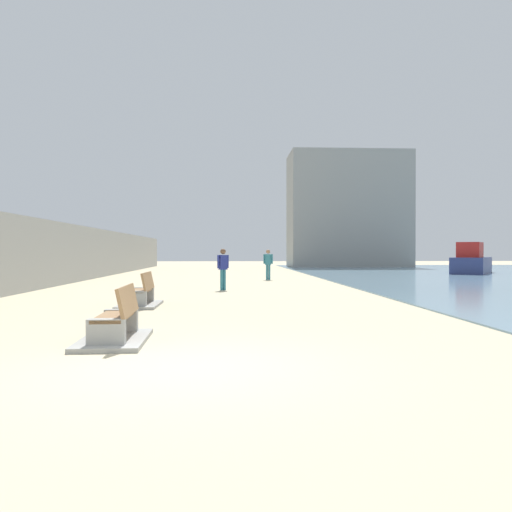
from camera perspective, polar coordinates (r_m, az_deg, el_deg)
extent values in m
plane|color=#C6B793|center=(25.19, -4.49, -3.10)|extent=(120.00, 120.00, 0.00)
cube|color=#9E9E99|center=(26.42, -20.98, 0.24)|extent=(0.80, 64.00, 2.95)
cube|color=#9E9E99|center=(8.80, -15.99, -8.19)|extent=(0.61, 0.22, 0.50)
cube|color=#9E9E99|center=(10.17, -14.46, -7.02)|extent=(0.61, 0.22, 0.50)
cube|color=#997047|center=(9.46, -15.17, -6.35)|extent=(0.55, 1.62, 0.06)
cube|color=#997047|center=(9.39, -13.79, -4.68)|extent=(0.22, 1.60, 0.50)
cube|color=#9E9E99|center=(9.52, -15.16, -8.80)|extent=(1.17, 2.14, 0.08)
cube|color=#9E9E99|center=(14.77, -12.99, -4.68)|extent=(0.60, 0.20, 0.50)
cube|color=#9E9E99|center=(16.14, -12.13, -4.23)|extent=(0.60, 0.20, 0.50)
cube|color=#997047|center=(15.44, -12.54, -3.70)|extent=(0.50, 1.60, 0.06)
cube|color=#997047|center=(15.38, -11.70, -2.66)|extent=(0.16, 1.60, 0.50)
cube|color=#9E9E99|center=(15.47, -12.54, -5.21)|extent=(1.10, 2.10, 0.08)
cylinder|color=teal|center=(21.28, -3.76, -2.62)|extent=(0.12, 0.12, 0.84)
cylinder|color=teal|center=(21.34, -3.46, -2.61)|extent=(0.12, 0.12, 0.84)
cube|color=navy|center=(21.28, -3.61, -0.69)|extent=(0.37, 0.32, 0.59)
sphere|color=brown|center=(21.28, -3.61, 0.50)|extent=(0.23, 0.23, 0.23)
cylinder|color=navy|center=(21.17, -4.12, -0.62)|extent=(0.09, 0.09, 0.54)
cylinder|color=navy|center=(21.40, -3.11, -0.60)|extent=(0.09, 0.09, 0.54)
cylinder|color=teal|center=(29.03, 1.20, -1.79)|extent=(0.12, 0.12, 0.84)
cylinder|color=teal|center=(29.01, 1.46, -1.80)|extent=(0.12, 0.12, 0.84)
cube|color=teal|center=(29.00, 1.33, -0.39)|extent=(0.35, 0.25, 0.59)
sphere|color=#936B4C|center=(28.99, 1.33, 0.48)|extent=(0.23, 0.23, 0.23)
cylinder|color=teal|center=(29.03, 0.90, -0.33)|extent=(0.09, 0.09, 0.53)
cylinder|color=teal|center=(28.96, 1.76, -0.33)|extent=(0.09, 0.09, 0.53)
cube|color=navy|center=(39.87, 22.41, -0.94)|extent=(4.71, 5.68, 1.13)
cube|color=red|center=(39.06, 22.26, 0.63)|extent=(2.53, 2.80, 1.05)
cube|color=gray|center=(54.68, 9.96, 4.92)|extent=(12.00, 6.00, 11.62)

